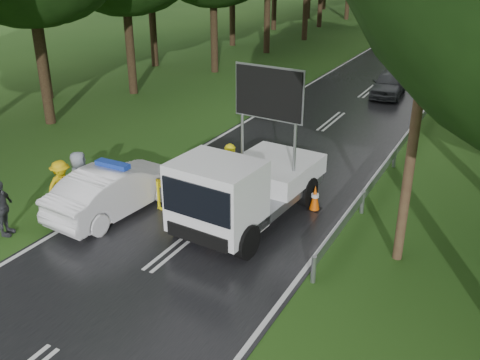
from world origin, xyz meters
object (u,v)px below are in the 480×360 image
Objects in this scene: officer at (230,174)px; queue_car_second at (413,59)px; work_truck at (243,187)px; queue_car_third at (444,43)px; civilian at (202,210)px; police_sedan at (115,190)px; barrier at (189,196)px; queue_car_first at (389,84)px; queue_car_fourth at (462,30)px.

officer is 21.87m from queue_car_second.
work_truck is 1.05× the size of queue_car_third.
civilian is at bearing 85.53° from officer.
queue_car_second is (3.64, 23.89, -0.05)m from police_sedan.
queue_car_second is 0.89× the size of queue_car_third.
police_sedan is at bearing 22.62° from officer.
officer is 28.75m from queue_car_third.
queue_car_third is (1.77, 28.69, -0.26)m from officer.
officer reaches higher than barrier.
queue_car_second is (1.49, 23.27, -0.08)m from barrier.
barrier is 16.45m from queue_car_first.
police_sedan is 17.41m from queue_car_first.
work_truck is (3.61, 1.12, 0.41)m from police_sedan.
barrier is at bearing -100.05° from queue_car_first.
queue_car_second is (0.95, 21.85, -0.31)m from officer.
queue_car_third is at bearing -97.06° from queue_car_fourth.
civilian is at bearing -97.48° from queue_car_fourth.
queue_car_third is at bearing -108.06° from officer.
civilian is at bearing -177.90° from police_sedan.
officer is 0.43× the size of queue_car_second.
civilian is (0.93, -0.79, 0.13)m from barrier.
officer is at bearing -98.25° from queue_car_fourth.
civilian is 0.47× the size of queue_car_first.
queue_car_second is at bearing -99.37° from queue_car_fourth.
civilian is (3.08, -0.17, 0.16)m from police_sedan.
queue_car_second reaches higher than queue_car_first.
police_sedan is 24.16m from queue_car_second.
queue_car_fourth is at bearing 90.50° from barrier.
queue_car_second is at bearing 90.77° from barrier.
queue_car_fourth is (0.90, 21.27, 0.06)m from queue_car_first.
queue_car_second reaches higher than barrier.
queue_car_third is at bearing 90.03° from barrier.
queue_car_fourth is (2.04, 36.21, -0.28)m from officer.
police_sedan is 31.05m from queue_car_third.
queue_car_first is 0.81× the size of queue_car_second.
queue_car_second is at bearing -93.01° from queue_car_third.
police_sedan is at bearing -158.37° from work_truck.
queue_car_fourth is (1.09, 14.36, 0.03)m from queue_car_second.
queue_car_fourth is at bearing 83.37° from queue_car_first.
queue_car_first is (0.22, 15.87, -0.50)m from work_truck.
officer is 2.25m from civilian.
queue_car_second is at bearing 50.03° from civilian.
work_truck is 22.78m from queue_car_second.
barrier is at bearing -97.05° from queue_car_second.
queue_car_fourth is at bearing 48.90° from civilian.
officer reaches higher than queue_car_third.
queue_car_third reaches higher than queue_car_first.
police_sedan is 3.39m from officer.
work_truck is at bearing -93.46° from queue_car_second.
work_truck is 37.15m from queue_car_fourth.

